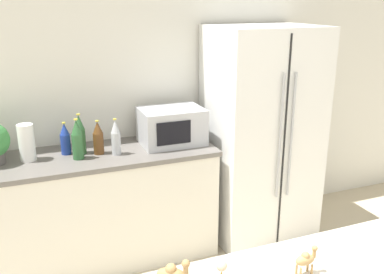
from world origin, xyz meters
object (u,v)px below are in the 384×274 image
back_bottle_2 (77,140)px  back_bottle_3 (65,139)px  camel_figurine (306,259)px  camel_figurine_second (173,274)px  back_bottle_0 (98,138)px  microwave (171,126)px  paper_towel_roll (27,143)px  back_bottle_1 (116,138)px  back_bottle_4 (80,135)px  refrigerator (261,135)px

back_bottle_2 → back_bottle_3: 0.15m
camel_figurine → camel_figurine_second: bearing=172.3°
back_bottle_0 → back_bottle_3: bearing=160.0°
back_bottle_0 → camel_figurine_second: size_ratio=1.75×
microwave → back_bottle_0: size_ratio=1.90×
camel_figurine → microwave: bearing=85.4°
microwave → camel_figurine: bearing=-94.6°
paper_towel_roll → microwave: 1.06m
back_bottle_1 → back_bottle_4: size_ratio=0.90×
back_bottle_3 → back_bottle_4: back_bottle_4 is taller
back_bottle_2 → camel_figurine: back_bottle_2 is taller
back_bottle_3 → camel_figurine: 2.10m
microwave → back_bottle_0: (-0.57, -0.03, -0.02)m
refrigerator → back_bottle_3: bearing=175.4°
paper_towel_roll → back_bottle_1: (0.60, -0.11, -0.00)m
back_bottle_0 → back_bottle_4: size_ratio=0.84×
refrigerator → back_bottle_4: 1.47m
camel_figurine_second → paper_towel_roll: bearing=102.6°
back_bottle_2 → camel_figurine: bearing=-73.0°
refrigerator → back_bottle_4: (-1.46, 0.10, 0.14)m
refrigerator → back_bottle_4: bearing=176.1°
back_bottle_0 → back_bottle_4: 0.14m
camel_figurine → back_bottle_3: bearing=107.8°
refrigerator → back_bottle_2: refrigerator is taller
paper_towel_roll → back_bottle_0: size_ratio=1.04×
refrigerator → paper_towel_roll: (-1.82, 0.09, 0.13)m
back_bottle_0 → camel_figurine_second: (-0.07, -1.85, 0.09)m
paper_towel_roll → back_bottle_2: (0.33, -0.09, 0.01)m
camel_figurine → refrigerator: bearing=63.9°
back_bottle_0 → back_bottle_3: 0.24m
back_bottle_0 → back_bottle_4: bearing=155.9°
back_bottle_2 → refrigerator: bearing=0.3°
paper_towel_roll → back_bottle_4: 0.36m
back_bottle_0 → back_bottle_2: (-0.15, -0.05, 0.02)m
back_bottle_2 → back_bottle_3: size_ratio=1.22×
back_bottle_0 → back_bottle_4: (-0.12, 0.05, 0.02)m
refrigerator → camel_figurine: (-0.92, -1.87, 0.19)m
paper_towel_roll → camel_figurine: paper_towel_roll is taller
back_bottle_1 → camel_figurine_second: (-0.18, -1.78, 0.08)m
back_bottle_0 → back_bottle_3: size_ratio=1.05×
back_bottle_3 → microwave: bearing=-3.4°
microwave → back_bottle_0: bearing=-176.5°
back_bottle_0 → camel_figurine: (0.42, -1.91, 0.07)m
back_bottle_1 → camel_figurine: bearing=-80.7°
back_bottle_2 → back_bottle_4: size_ratio=0.98×
back_bottle_0 → camel_figurine_second: 1.85m
back_bottle_0 → back_bottle_2: bearing=-161.4°
paper_towel_roll → camel_figurine_second: (0.42, -1.89, 0.08)m
paper_towel_roll → back_bottle_2: back_bottle_2 is taller
back_bottle_4 → camel_figurine: bearing=-74.7°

